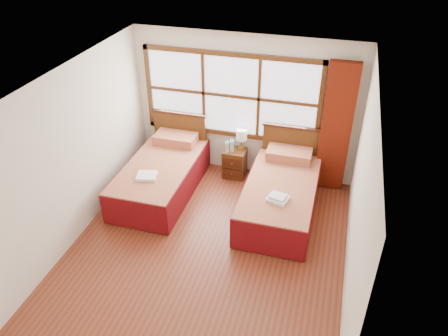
# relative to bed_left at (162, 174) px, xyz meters

# --- Properties ---
(floor) EXTENTS (4.50, 4.50, 0.00)m
(floor) POSITION_rel_bed_left_xyz_m (1.22, -1.20, -0.33)
(floor) COLOR brown
(floor) RESTS_ON ground
(ceiling) EXTENTS (4.50, 4.50, 0.00)m
(ceiling) POSITION_rel_bed_left_xyz_m (1.22, -1.20, 2.27)
(ceiling) COLOR white
(ceiling) RESTS_ON wall_back
(wall_back) EXTENTS (4.00, 0.00, 4.00)m
(wall_back) POSITION_rel_bed_left_xyz_m (1.22, 1.05, 0.97)
(wall_back) COLOR silver
(wall_back) RESTS_ON floor
(wall_left) EXTENTS (0.00, 4.50, 4.50)m
(wall_left) POSITION_rel_bed_left_xyz_m (-0.78, -1.20, 0.97)
(wall_left) COLOR silver
(wall_left) RESTS_ON floor
(wall_right) EXTENTS (0.00, 4.50, 4.50)m
(wall_right) POSITION_rel_bed_left_xyz_m (3.22, -1.20, 0.97)
(wall_right) COLOR silver
(wall_right) RESTS_ON floor
(window) EXTENTS (3.16, 0.06, 1.56)m
(window) POSITION_rel_bed_left_xyz_m (0.97, 1.02, 1.17)
(window) COLOR white
(window) RESTS_ON wall_back
(curtain) EXTENTS (0.50, 0.16, 2.30)m
(curtain) POSITION_rel_bed_left_xyz_m (2.82, 0.91, 0.84)
(curtain) COLOR #66190A
(curtain) RESTS_ON wall_back
(bed_left) EXTENTS (1.12, 2.17, 1.09)m
(bed_left) POSITION_rel_bed_left_xyz_m (0.00, 0.00, 0.00)
(bed_left) COLOR #3A1B0C
(bed_left) RESTS_ON floor
(bed_right) EXTENTS (1.12, 2.18, 1.10)m
(bed_right) POSITION_rel_bed_left_xyz_m (2.10, -0.00, 0.00)
(bed_right) COLOR #3A1B0C
(bed_right) RESTS_ON floor
(nightstand) EXTENTS (0.40, 0.40, 0.53)m
(nightstand) POSITION_rel_bed_left_xyz_m (1.10, 0.80, -0.07)
(nightstand) COLOR #4E2C11
(nightstand) RESTS_ON floor
(towels_left) EXTENTS (0.37, 0.34, 0.05)m
(towels_left) POSITION_rel_bed_left_xyz_m (-0.04, -0.50, 0.27)
(towels_left) COLOR white
(towels_left) RESTS_ON bed_left
(towels_right) EXTENTS (0.36, 0.33, 0.09)m
(towels_right) POSITION_rel_bed_left_xyz_m (2.12, -0.54, 0.29)
(towels_right) COLOR white
(towels_right) RESTS_ON bed_right
(lamp) EXTENTS (0.20, 0.20, 0.38)m
(lamp) POSITION_rel_bed_left_xyz_m (1.20, 0.92, 0.47)
(lamp) COLOR gold
(lamp) RESTS_ON nightstand
(bottle_near) EXTENTS (0.06, 0.06, 0.23)m
(bottle_near) POSITION_rel_bed_left_xyz_m (0.98, 0.71, 0.31)
(bottle_near) COLOR #A4C3D4
(bottle_near) RESTS_ON nightstand
(bottle_far) EXTENTS (0.07, 0.07, 0.26)m
(bottle_far) POSITION_rel_bed_left_xyz_m (1.06, 0.75, 0.32)
(bottle_far) COLOR #A4C3D4
(bottle_far) RESTS_ON nightstand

